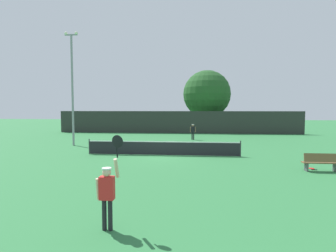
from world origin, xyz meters
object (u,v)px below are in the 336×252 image
(tennis_ball, at_px, (196,148))
(large_tree, at_px, (207,94))
(player_receiving, at_px, (193,130))
(courtside_bench, at_px, (321,162))
(parked_car_mid, at_px, (195,124))
(parked_car_far, at_px, (253,125))
(player_serving, at_px, (107,189))
(spare_racket, at_px, (312,168))
(parked_car_near, at_px, (161,124))
(light_pole, at_px, (72,82))

(tennis_ball, height_order, large_tree, large_tree)
(player_receiving, distance_m, courtside_bench, 15.01)
(tennis_ball, distance_m, parked_car_mid, 22.40)
(large_tree, xyz_separation_m, parked_car_mid, (-1.60, 4.55, -4.49))
(tennis_ball, xyz_separation_m, parked_car_far, (8.33, 18.47, 0.74))
(player_serving, distance_m, parked_car_mid, 37.15)
(tennis_ball, bearing_deg, spare_racket, -47.19)
(parked_car_far, bearing_deg, parked_car_near, 176.08)
(large_tree, bearing_deg, parked_car_mid, 109.38)
(courtside_bench, xyz_separation_m, parked_car_mid, (-6.23, 29.60, 0.30))
(tennis_ball, relative_size, spare_racket, 0.13)
(player_serving, xyz_separation_m, parked_car_near, (-3.02, 35.82, -0.32))
(player_serving, xyz_separation_m, player_receiving, (2.13, 20.97, -0.14))
(parked_car_near, bearing_deg, parked_car_mid, 16.41)
(player_serving, height_order, player_receiving, player_serving)
(courtside_bench, bearing_deg, spare_racket, 108.19)
(spare_racket, relative_size, parked_car_near, 0.12)
(player_serving, relative_size, parked_car_far, 0.57)
(courtside_bench, relative_size, parked_car_mid, 0.42)
(player_serving, distance_m, parked_car_far, 34.83)
(light_pole, relative_size, parked_car_mid, 2.28)
(player_receiving, relative_size, parked_car_mid, 0.37)
(player_receiving, relative_size, parked_car_near, 0.37)
(light_pole, distance_m, large_tree, 20.82)
(light_pole, xyz_separation_m, large_tree, (12.24, 16.84, -0.18))
(parked_car_mid, bearing_deg, large_tree, -68.81)
(courtside_bench, height_order, parked_car_near, parked_car_near)
(light_pole, height_order, parked_car_near, light_pole)
(courtside_bench, distance_m, parked_car_far, 25.75)
(courtside_bench, xyz_separation_m, parked_car_far, (2.02, 25.67, 0.30))
(spare_racket, xyz_separation_m, parked_car_near, (-11.52, 27.74, 0.76))
(large_tree, xyz_separation_m, parked_car_near, (-7.08, 3.30, -4.49))
(parked_car_mid, bearing_deg, light_pole, -114.64)
(light_pole, height_order, large_tree, light_pole)
(spare_racket, height_order, large_tree, large_tree)
(spare_racket, relative_size, parked_car_mid, 0.12)
(courtside_bench, bearing_deg, player_serving, -139.31)
(player_serving, bearing_deg, parked_car_near, 94.82)
(tennis_ball, xyz_separation_m, large_tree, (1.68, 17.84, 5.23))
(player_receiving, relative_size, light_pole, 0.16)
(large_tree, bearing_deg, tennis_ball, -95.39)
(player_serving, bearing_deg, tennis_ball, 80.81)
(player_serving, bearing_deg, player_receiving, 84.20)
(parked_car_mid, bearing_deg, parked_car_near, -165.31)
(courtside_bench, bearing_deg, parked_car_near, 112.45)
(player_receiving, xyz_separation_m, light_pole, (-10.31, -5.29, 4.48))
(parked_car_near, relative_size, parked_car_mid, 1.01)
(large_tree, bearing_deg, spare_racket, -79.72)
(player_receiving, bearing_deg, parked_car_far, -125.15)
(parked_car_far, bearing_deg, large_tree, -167.53)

